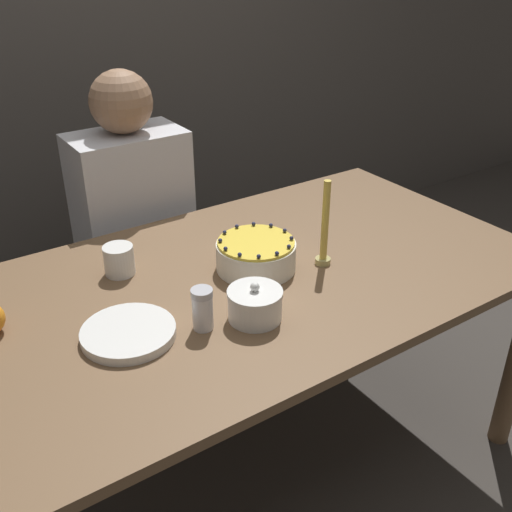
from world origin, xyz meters
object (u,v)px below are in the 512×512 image
cake (256,255)px  candle (325,231)px  sugar_shaker (203,309)px  person_man_blue_shirt (137,253)px  sugar_bowl (255,304)px

cake → candle: (0.18, -0.09, 0.06)m
sugar_shaker → person_man_blue_shirt: 0.89m
cake → sugar_shaker: size_ratio=2.09×
candle → person_man_blue_shirt: bearing=110.9°
candle → person_man_blue_shirt: person_man_blue_shirt is taller
person_man_blue_shirt → candle: bearing=110.9°
sugar_shaker → person_man_blue_shirt: bearing=78.2°
candle → person_man_blue_shirt: (-0.28, 0.75, -0.32)m
person_man_blue_shirt → cake: bearing=98.9°
sugar_shaker → sugar_bowl: bearing=-16.1°
candle → sugar_bowl: bearing=-159.4°
candle → sugar_shaker: bearing=-169.4°
sugar_bowl → person_man_blue_shirt: (0.04, 0.87, -0.26)m
sugar_shaker → candle: size_ratio=0.42×
sugar_bowl → person_man_blue_shirt: person_man_blue_shirt is taller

